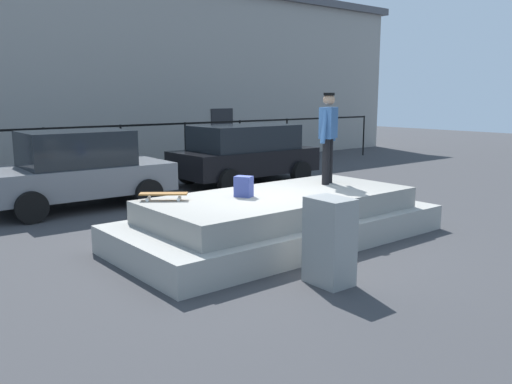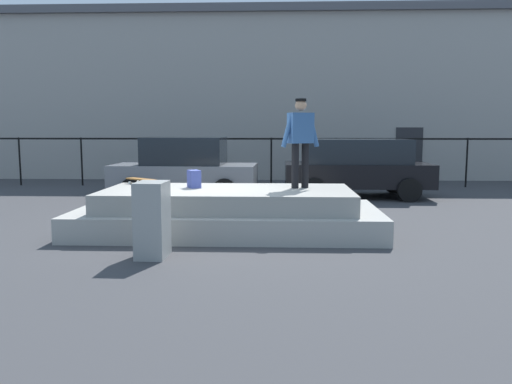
{
  "view_description": "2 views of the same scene",
  "coord_description": "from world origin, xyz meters",
  "px_view_note": "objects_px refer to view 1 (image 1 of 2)",
  "views": [
    {
      "loc": [
        -5.66,
        -6.73,
        2.48
      ],
      "look_at": [
        0.69,
        1.06,
        0.66
      ],
      "focal_mm": 37.36,
      "sensor_mm": 36.0,
      "label": 1
    },
    {
      "loc": [
        1.3,
        -9.81,
        1.98
      ],
      "look_at": [
        0.86,
        0.93,
        0.65
      ],
      "focal_mm": 36.37,
      "sensor_mm": 36.0,
      "label": 2
    }
  ],
  "objects_px": {
    "backpack": "(244,186)",
    "skateboard": "(163,194)",
    "skateboarder": "(328,131)",
    "car_black_hatchback_mid": "(245,153)",
    "car_grey_sedan_near": "(77,169)",
    "utility_box": "(330,241)"
  },
  "relations": [
    {
      "from": "skateboard",
      "to": "car_grey_sedan_near",
      "type": "relative_size",
      "value": 0.18
    },
    {
      "from": "car_black_hatchback_mid",
      "to": "car_grey_sedan_near",
      "type": "bearing_deg",
      "value": -177.07
    },
    {
      "from": "car_black_hatchback_mid",
      "to": "utility_box",
      "type": "xyz_separation_m",
      "value": [
        -4.19,
        -7.19,
        -0.3
      ]
    },
    {
      "from": "skateboarder",
      "to": "car_black_hatchback_mid",
      "type": "distance_m",
      "value": 5.34
    },
    {
      "from": "skateboarder",
      "to": "car_black_hatchback_mid",
      "type": "bearing_deg",
      "value": 69.49
    },
    {
      "from": "backpack",
      "to": "utility_box",
      "type": "bearing_deg",
      "value": -35.45
    },
    {
      "from": "skateboard",
      "to": "utility_box",
      "type": "xyz_separation_m",
      "value": [
        0.9,
        -2.79,
        -0.34
      ]
    },
    {
      "from": "backpack",
      "to": "car_black_hatchback_mid",
      "type": "relative_size",
      "value": 0.08
    },
    {
      "from": "backpack",
      "to": "utility_box",
      "type": "xyz_separation_m",
      "value": [
        -0.29,
        -2.22,
        -0.41
      ]
    },
    {
      "from": "skateboarder",
      "to": "car_black_hatchback_mid",
      "type": "height_order",
      "value": "skateboarder"
    },
    {
      "from": "skateboard",
      "to": "car_black_hatchback_mid",
      "type": "distance_m",
      "value": 6.73
    },
    {
      "from": "backpack",
      "to": "skateboarder",
      "type": "bearing_deg",
      "value": 63.39
    },
    {
      "from": "car_black_hatchback_mid",
      "to": "utility_box",
      "type": "relative_size",
      "value": 3.52
    },
    {
      "from": "skateboarder",
      "to": "backpack",
      "type": "height_order",
      "value": "skateboarder"
    },
    {
      "from": "utility_box",
      "to": "skateboarder",
      "type": "bearing_deg",
      "value": 45.97
    },
    {
      "from": "skateboarder",
      "to": "car_grey_sedan_near",
      "type": "height_order",
      "value": "skateboarder"
    },
    {
      "from": "car_grey_sedan_near",
      "to": "backpack",
      "type": "bearing_deg",
      "value": -77.76
    },
    {
      "from": "car_grey_sedan_near",
      "to": "car_black_hatchback_mid",
      "type": "xyz_separation_m",
      "value": [
        4.92,
        0.25,
        0.02
      ]
    },
    {
      "from": "backpack",
      "to": "skateboard",
      "type": "bearing_deg",
      "value": -143.32
    },
    {
      "from": "car_black_hatchback_mid",
      "to": "utility_box",
      "type": "height_order",
      "value": "car_black_hatchback_mid"
    },
    {
      "from": "car_black_hatchback_mid",
      "to": "skateboarder",
      "type": "bearing_deg",
      "value": -110.51
    },
    {
      "from": "skateboarder",
      "to": "backpack",
      "type": "distance_m",
      "value": 2.22
    }
  ]
}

